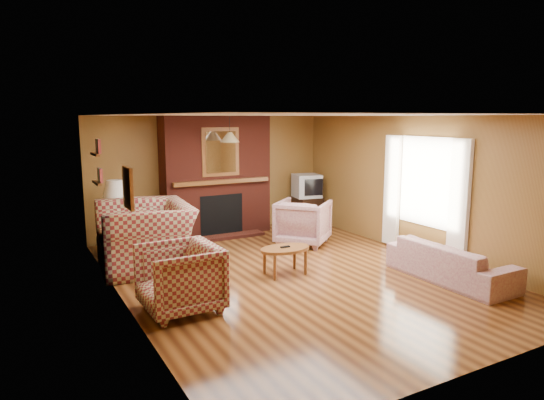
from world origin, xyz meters
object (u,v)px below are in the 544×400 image
plaid_loveseat (145,235)px  table_lamp (115,197)px  coffee_table (285,251)px  side_table (117,236)px  tv_stand (306,211)px  plaid_armchair (180,278)px  floral_armchair (303,222)px  fireplace (216,177)px  crt_tv (307,186)px  floral_sofa (451,262)px

plaid_loveseat → table_lamp: bearing=-159.9°
coffee_table → table_lamp: bearing=130.2°
side_table → tv_stand: size_ratio=1.02×
plaid_armchair → coffee_table: size_ratio=1.15×
plaid_loveseat → plaid_armchair: (-0.10, -2.01, -0.09)m
plaid_armchair → floral_armchair: bearing=121.5°
fireplace → crt_tv: fireplace is taller
floral_sofa → table_lamp: bearing=46.6°
crt_tv → coffee_table: bearing=-128.4°
crt_tv → table_lamp: bearing=-175.3°
coffee_table → table_lamp: (-2.00, 2.37, 0.65)m
plaid_loveseat → side_table: bearing=-159.9°
floral_armchair → tv_stand: bearing=-75.7°
floral_armchair → crt_tv: bearing=-75.8°
side_table → crt_tv: 4.20m
plaid_loveseat → coffee_table: plaid_loveseat is taller
tv_stand → coffee_table: bearing=-132.4°
coffee_table → table_lamp: table_lamp is taller
crt_tv → side_table: bearing=-175.3°
plaid_armchair → floral_armchair: 3.66m
plaid_loveseat → side_table: 1.00m
tv_stand → crt_tv: bearing=-94.0°
plaid_armchair → table_lamp: (-0.15, 2.96, 0.59)m
plaid_loveseat → table_lamp: 1.10m
floral_armchair → side_table: 3.36m
tv_stand → crt_tv: (0.00, -0.01, 0.57)m
table_lamp → floral_armchair: bearing=-16.8°
plaid_armchair → crt_tv: size_ratio=1.45×
floral_armchair → fireplace: bearing=-3.9°
coffee_table → side_table: size_ratio=1.24×
fireplace → coffee_table: fireplace is taller
plaid_loveseat → side_table: size_ratio=2.44×
plaid_armchair → table_lamp: 3.02m
fireplace → plaid_loveseat: (-1.85, -1.48, -0.67)m
plaid_armchair → table_lamp: size_ratio=1.40×
floral_sofa → floral_armchair: size_ratio=2.07×
fireplace → plaid_loveseat: size_ratio=1.52×
tv_stand → crt_tv: crt_tv is taller
coffee_table → plaid_loveseat: bearing=141.0°
floral_sofa → crt_tv: 4.15m
plaid_armchair → side_table: bearing=-178.6°
floral_sofa → tv_stand: tv_stand is taller
plaid_armchair → coffee_table: plaid_armchair is taller
plaid_loveseat → floral_armchair: (2.97, -0.02, -0.09)m
plaid_armchair → tv_stand: size_ratio=1.46×
floral_sofa → coffee_table: floral_sofa is taller
floral_armchair → table_lamp: 3.41m
plaid_loveseat → plaid_armchair: 2.02m
plaid_loveseat → crt_tv: (3.90, 1.29, 0.37)m
side_table → coffee_table: bearing=-49.8°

